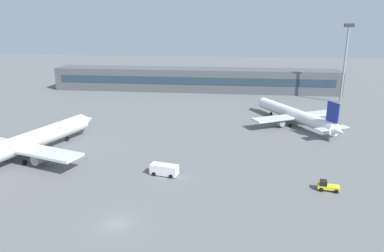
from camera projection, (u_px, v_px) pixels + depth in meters
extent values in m
plane|color=slate|center=(168.00, 137.00, 89.21)|extent=(400.00, 400.00, 0.00)
cube|color=#4C5156|center=(195.00, 80.00, 145.85)|extent=(113.96, 12.00, 9.00)
cube|color=#263847|center=(193.00, 81.00, 139.97)|extent=(108.26, 0.16, 2.80)
cylinder|color=silver|center=(21.00, 144.00, 73.88)|extent=(14.82, 36.24, 3.88)
cone|color=silver|center=(87.00, 120.00, 91.45)|extent=(4.81, 5.19, 3.69)
cube|color=silver|center=(17.00, 147.00, 73.08)|extent=(30.70, 13.94, 0.51)
cylinder|color=gray|center=(41.00, 158.00, 71.06)|extent=(2.94, 3.73, 2.04)
cylinder|color=black|center=(67.00, 139.00, 85.93)|extent=(0.70, 1.10, 1.02)
cylinder|color=black|center=(24.00, 162.00, 71.87)|extent=(0.70, 1.10, 1.02)
cylinder|color=black|center=(6.00, 158.00, 73.97)|extent=(0.70, 1.10, 1.02)
cylinder|color=white|center=(294.00, 114.00, 98.91)|extent=(17.78, 29.06, 3.30)
cone|color=white|center=(261.00, 102.00, 114.15)|extent=(4.48, 4.68, 3.13)
cone|color=white|center=(339.00, 131.00, 83.81)|extent=(3.60, 4.00, 2.31)
cube|color=navy|center=(333.00, 112.00, 84.99)|extent=(2.09, 3.51, 4.78)
cube|color=silver|center=(332.00, 128.00, 85.87)|extent=(8.79, 6.27, 0.21)
cube|color=silver|center=(296.00, 116.00, 98.21)|extent=(24.89, 16.06, 0.43)
cylinder|color=gray|center=(311.00, 118.00, 100.40)|extent=(2.85, 3.27, 1.74)
cylinder|color=gray|center=(280.00, 122.00, 96.72)|extent=(2.85, 3.27, 1.74)
cylinder|color=black|center=(271.00, 114.00, 109.35)|extent=(0.72, 0.93, 0.87)
cylinder|color=black|center=(304.00, 124.00, 98.86)|extent=(0.72, 0.93, 0.87)
cylinder|color=black|center=(290.00, 125.00, 97.26)|extent=(0.72, 0.93, 0.87)
cube|color=yellow|center=(329.00, 187.00, 61.01)|extent=(3.77, 1.98, 0.60)
cube|color=black|center=(323.00, 183.00, 61.04)|extent=(1.28, 1.54, 0.90)
cylinder|color=black|center=(321.00, 186.00, 62.11)|extent=(0.73, 0.34, 0.70)
cylinder|color=black|center=(321.00, 190.00, 60.66)|extent=(0.73, 0.34, 0.70)
cylinder|color=black|center=(335.00, 187.00, 61.53)|extent=(0.73, 0.34, 0.70)
cylinder|color=black|center=(336.00, 191.00, 60.08)|extent=(0.73, 0.34, 0.70)
cube|color=white|center=(164.00, 169.00, 66.96)|extent=(5.50, 3.04, 1.90)
cube|color=#1E2633|center=(154.00, 166.00, 67.44)|extent=(0.55, 1.89, 0.70)
cylinder|color=black|center=(158.00, 170.00, 68.63)|extent=(0.80, 0.43, 0.76)
cylinder|color=black|center=(154.00, 174.00, 66.78)|extent=(0.80, 0.43, 0.76)
cylinder|color=black|center=(175.00, 172.00, 67.58)|extent=(0.80, 0.43, 0.76)
cylinder|color=black|center=(171.00, 176.00, 65.73)|extent=(0.80, 0.43, 0.76)
cylinder|color=gray|center=(344.00, 66.00, 122.43)|extent=(0.70, 0.70, 25.60)
cube|color=#333338|center=(349.00, 25.00, 118.59)|extent=(3.20, 0.80, 1.20)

